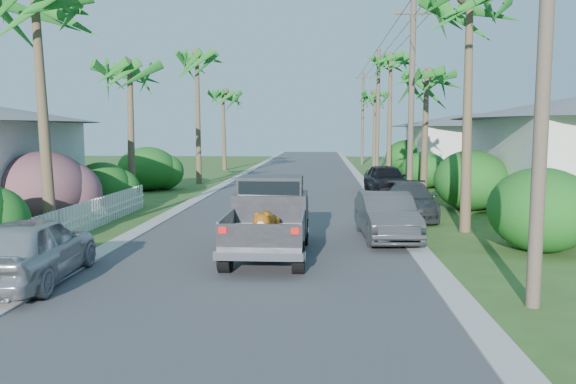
# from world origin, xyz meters

# --- Properties ---
(ground) EXTENTS (120.00, 120.00, 0.00)m
(ground) POSITION_xyz_m (0.00, 0.00, 0.00)
(ground) COLOR #33511E
(ground) RESTS_ON ground
(road) EXTENTS (8.00, 100.00, 0.02)m
(road) POSITION_xyz_m (0.00, 25.00, 0.01)
(road) COLOR #38383A
(road) RESTS_ON ground
(curb_left) EXTENTS (0.60, 100.00, 0.06)m
(curb_left) POSITION_xyz_m (-4.30, 25.00, 0.03)
(curb_left) COLOR #A5A39E
(curb_left) RESTS_ON ground
(curb_right) EXTENTS (0.60, 100.00, 0.06)m
(curb_right) POSITION_xyz_m (4.30, 25.00, 0.03)
(curb_right) COLOR #A5A39E
(curb_right) RESTS_ON ground
(pickup_truck) EXTENTS (1.98, 5.12, 2.06)m
(pickup_truck) POSITION_xyz_m (0.27, 2.39, 1.01)
(pickup_truck) COLOR black
(pickup_truck) RESTS_ON ground
(parked_car_rn) EXTENTS (1.72, 4.32, 1.40)m
(parked_car_rn) POSITION_xyz_m (3.60, 4.44, 0.70)
(parked_car_rn) COLOR #333639
(parked_car_rn) RESTS_ON ground
(parked_car_rm) EXTENTS (2.10, 4.53, 1.28)m
(parked_car_rm) POSITION_xyz_m (5.00, 8.77, 0.64)
(parked_car_rm) COLOR #2E3234
(parked_car_rm) RESTS_ON ground
(parked_car_rf) EXTENTS (2.28, 4.63, 1.52)m
(parked_car_rf) POSITION_xyz_m (5.00, 16.97, 0.76)
(parked_car_rf) COLOR black
(parked_car_rf) RESTS_ON ground
(parked_car_ln) EXTENTS (2.11, 4.47, 1.48)m
(parked_car_ln) POSITION_xyz_m (-4.60, -0.99, 0.74)
(parked_car_ln) COLOR #A4A7AB
(parked_car_ln) RESTS_ON ground
(palm_l_b) EXTENTS (4.40, 4.40, 7.40)m
(palm_l_b) POSITION_xyz_m (-6.80, 12.00, 6.15)
(palm_l_b) COLOR brown
(palm_l_b) RESTS_ON ground
(palm_l_c) EXTENTS (4.40, 4.40, 9.20)m
(palm_l_c) POSITION_xyz_m (-6.00, 22.00, 7.91)
(palm_l_c) COLOR brown
(palm_l_c) RESTS_ON ground
(palm_l_d) EXTENTS (4.40, 4.40, 7.70)m
(palm_l_d) POSITION_xyz_m (-6.50, 34.00, 6.44)
(palm_l_d) COLOR brown
(palm_l_d) RESTS_ON ground
(palm_r_b) EXTENTS (4.40, 4.40, 7.20)m
(palm_r_b) POSITION_xyz_m (6.60, 15.00, 5.95)
(palm_r_b) COLOR brown
(palm_r_b) RESTS_ON ground
(palm_r_c) EXTENTS (4.40, 4.40, 9.40)m
(palm_r_c) POSITION_xyz_m (6.20, 26.00, 8.11)
(palm_r_c) COLOR brown
(palm_r_c) RESTS_ON ground
(palm_r_d) EXTENTS (4.40, 4.40, 8.00)m
(palm_r_d) POSITION_xyz_m (6.50, 40.00, 6.74)
(palm_r_d) COLOR brown
(palm_r_d) RESTS_ON ground
(shrub_l_b) EXTENTS (3.00, 3.30, 2.60)m
(shrub_l_b) POSITION_xyz_m (-7.80, 6.00, 1.30)
(shrub_l_b) COLOR #A01669
(shrub_l_b) RESTS_ON ground
(shrub_l_c) EXTENTS (2.40, 2.64, 2.00)m
(shrub_l_c) POSITION_xyz_m (-7.40, 10.00, 1.00)
(shrub_l_c) COLOR #184714
(shrub_l_c) RESTS_ON ground
(shrub_l_d) EXTENTS (3.20, 3.52, 2.40)m
(shrub_l_d) POSITION_xyz_m (-8.00, 18.00, 1.20)
(shrub_l_d) COLOR #184714
(shrub_l_d) RESTS_ON ground
(shrub_r_a) EXTENTS (2.80, 3.08, 2.30)m
(shrub_r_a) POSITION_xyz_m (7.60, 3.00, 1.15)
(shrub_r_a) COLOR #184714
(shrub_r_a) RESTS_ON ground
(shrub_r_b) EXTENTS (3.00, 3.30, 2.50)m
(shrub_r_b) POSITION_xyz_m (7.80, 11.00, 1.25)
(shrub_r_b) COLOR #184714
(shrub_r_b) RESTS_ON ground
(shrub_r_c) EXTENTS (2.60, 2.86, 2.10)m
(shrub_r_c) POSITION_xyz_m (7.50, 20.00, 1.05)
(shrub_r_c) COLOR #184714
(shrub_r_c) RESTS_ON ground
(shrub_r_d) EXTENTS (3.20, 3.52, 2.60)m
(shrub_r_d) POSITION_xyz_m (8.00, 30.00, 1.30)
(shrub_r_d) COLOR #184714
(shrub_r_d) RESTS_ON ground
(picket_fence) EXTENTS (0.10, 11.00, 1.00)m
(picket_fence) POSITION_xyz_m (-6.00, 5.50, 0.50)
(picket_fence) COLOR white
(picket_fence) RESTS_ON ground
(house_right_far) EXTENTS (9.00, 8.00, 4.60)m
(house_right_far) POSITION_xyz_m (13.00, 30.00, 2.12)
(house_right_far) COLOR silver
(house_right_far) RESTS_ON ground
(utility_pole_a) EXTENTS (1.60, 0.26, 9.00)m
(utility_pole_a) POSITION_xyz_m (5.60, -2.00, 4.60)
(utility_pole_a) COLOR brown
(utility_pole_a) RESTS_ON ground
(utility_pole_b) EXTENTS (1.60, 0.26, 9.00)m
(utility_pole_b) POSITION_xyz_m (5.60, 13.00, 4.60)
(utility_pole_b) COLOR brown
(utility_pole_b) RESTS_ON ground
(utility_pole_c) EXTENTS (1.60, 0.26, 9.00)m
(utility_pole_c) POSITION_xyz_m (5.60, 28.00, 4.60)
(utility_pole_c) COLOR brown
(utility_pole_c) RESTS_ON ground
(utility_pole_d) EXTENTS (1.60, 0.26, 9.00)m
(utility_pole_d) POSITION_xyz_m (5.60, 43.00, 4.60)
(utility_pole_d) COLOR brown
(utility_pole_d) RESTS_ON ground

